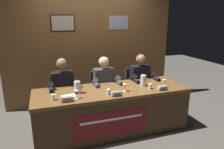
# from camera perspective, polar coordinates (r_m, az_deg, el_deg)

# --- Properties ---
(ground_plane) EXTENTS (12.00, 12.00, 0.00)m
(ground_plane) POSITION_cam_1_polar(r_m,az_deg,el_deg) (3.70, 0.00, -14.93)
(ground_plane) COLOR #4C4742
(wall_back_panelled) EXTENTS (3.74, 0.14, 2.60)m
(wall_back_panelled) POSITION_cam_1_polar(r_m,az_deg,el_deg) (4.58, -5.69, 8.20)
(wall_back_panelled) COLOR brown
(wall_back_panelled) RESTS_ON ground_plane
(conference_table) EXTENTS (2.54, 0.84, 0.74)m
(conference_table) POSITION_cam_1_polar(r_m,az_deg,el_deg) (3.39, 0.53, -8.47)
(conference_table) COLOR brown
(conference_table) RESTS_ON ground_plane
(chair_left) EXTENTS (0.44, 0.44, 0.89)m
(chair_left) POSITION_cam_1_polar(r_m,az_deg,el_deg) (3.92, -13.39, -6.66)
(chair_left) COLOR black
(chair_left) RESTS_ON ground_plane
(panelist_left) EXTENTS (0.51, 0.48, 1.21)m
(panelist_left) POSITION_cam_1_polar(r_m,az_deg,el_deg) (3.64, -13.34, -3.76)
(panelist_left) COLOR black
(panelist_left) RESTS_ON ground_plane
(nameplate_left) EXTENTS (0.18, 0.06, 0.08)m
(nameplate_left) POSITION_cam_1_polar(r_m,az_deg,el_deg) (2.94, -12.39, -6.73)
(nameplate_left) COLOR white
(nameplate_left) RESTS_ON conference_table
(juice_glass_left) EXTENTS (0.06, 0.06, 0.12)m
(juice_glass_left) POSITION_cam_1_polar(r_m,az_deg,el_deg) (3.02, -9.96, -5.08)
(juice_glass_left) COLOR white
(juice_glass_left) RESTS_ON conference_table
(water_cup_left) EXTENTS (0.06, 0.06, 0.08)m
(water_cup_left) POSITION_cam_1_polar(r_m,az_deg,el_deg) (3.05, -16.02, -6.19)
(water_cup_left) COLOR silver
(water_cup_left) RESTS_ON conference_table
(chair_center) EXTENTS (0.44, 0.44, 0.89)m
(chair_center) POSITION_cam_1_polar(r_m,az_deg,el_deg) (4.04, -2.76, -5.56)
(chair_center) COLOR black
(chair_center) RESTS_ON ground_plane
(panelist_center) EXTENTS (0.51, 0.48, 1.21)m
(panelist_center) POSITION_cam_1_polar(r_m,az_deg,el_deg) (3.77, -1.98, -2.66)
(panelist_center) COLOR black
(panelist_center) RESTS_ON ground_plane
(nameplate_center) EXTENTS (0.16, 0.06, 0.08)m
(nameplate_center) POSITION_cam_1_polar(r_m,az_deg,el_deg) (3.07, 1.36, -5.38)
(nameplate_center) COLOR white
(nameplate_center) RESTS_ON conference_table
(juice_glass_center) EXTENTS (0.06, 0.06, 0.12)m
(juice_glass_center) POSITION_cam_1_polar(r_m,az_deg,el_deg) (3.27, 3.51, -3.27)
(juice_glass_center) COLOR white
(juice_glass_center) RESTS_ON conference_table
(water_cup_center) EXTENTS (0.06, 0.06, 0.08)m
(water_cup_center) POSITION_cam_1_polar(r_m,az_deg,el_deg) (3.14, -1.00, -4.95)
(water_cup_center) COLOR silver
(water_cup_center) RESTS_ON conference_table
(chair_right) EXTENTS (0.44, 0.44, 0.89)m
(chair_right) POSITION_cam_1_polar(r_m,az_deg,el_deg) (4.29, 6.89, -4.38)
(chair_right) COLOR black
(chair_right) RESTS_ON ground_plane
(panelist_right) EXTENTS (0.51, 0.48, 1.21)m
(panelist_right) POSITION_cam_1_polar(r_m,az_deg,el_deg) (4.04, 8.22, -1.59)
(panelist_right) COLOR black
(panelist_right) RESTS_ON ground_plane
(nameplate_right) EXTENTS (0.16, 0.06, 0.08)m
(nameplate_right) POSITION_cam_1_polar(r_m,az_deg,el_deg) (3.43, 14.00, -3.64)
(nameplate_right) COLOR white
(nameplate_right) RESTS_ON conference_table
(juice_glass_right) EXTENTS (0.06, 0.06, 0.12)m
(juice_glass_right) POSITION_cam_1_polar(r_m,az_deg,el_deg) (3.59, 14.31, -2.00)
(juice_glass_right) COLOR white
(juice_glass_right) RESTS_ON conference_table
(water_cup_right) EXTENTS (0.06, 0.06, 0.08)m
(water_cup_right) POSITION_cam_1_polar(r_m,az_deg,el_deg) (3.44, 10.58, -3.38)
(water_cup_right) COLOR silver
(water_cup_right) RESTS_ON conference_table
(water_pitcher_left_side) EXTENTS (0.15, 0.10, 0.21)m
(water_pitcher_left_side) POSITION_cam_1_polar(r_m,az_deg,el_deg) (3.24, -9.64, -3.49)
(water_pitcher_left_side) COLOR silver
(water_pitcher_left_side) RESTS_ON conference_table
(water_pitcher_right_side) EXTENTS (0.15, 0.10, 0.21)m
(water_pitcher_right_side) POSITION_cam_1_polar(r_m,az_deg,el_deg) (3.57, 8.77, -1.64)
(water_pitcher_right_side) COLOR silver
(water_pitcher_right_side) RESTS_ON conference_table
(document_stack_left) EXTENTS (0.23, 0.19, 0.01)m
(document_stack_left) POSITION_cam_1_polar(r_m,az_deg,el_deg) (3.13, -11.94, -5.98)
(document_stack_left) COLOR white
(document_stack_left) RESTS_ON conference_table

